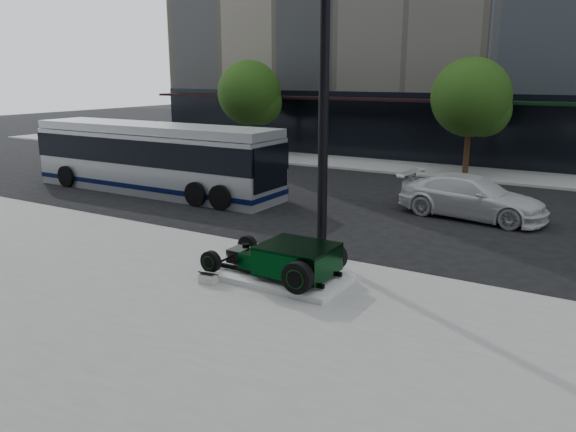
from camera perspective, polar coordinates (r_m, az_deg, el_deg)
The scene contains 10 objects.
ground at distance 17.72m, azimuth 4.06°, elevation -2.19°, with size 120.00×120.00×0.00m, color black.
sidewalk_near at distance 10.24m, azimuth -25.01°, elevation -16.00°, with size 70.00×17.00×0.12m, color gray.
sidewalk_far at distance 30.56m, azimuth 16.15°, elevation 4.36°, with size 70.00×4.00×0.12m, color gray.
street_trees at distance 29.01m, azimuth 18.38°, elevation 11.09°, with size 29.80×3.80×5.70m.
display_plinth at distance 13.80m, azimuth -1.02°, elevation -6.12°, with size 3.40×1.80×0.15m, color silver.
hot_rod at distance 13.47m, azimuth 0.17°, elevation -4.37°, with size 3.22×2.00×0.81m.
info_plaque at distance 13.69m, azimuth -8.12°, elevation -6.22°, with size 0.45×0.37×0.31m.
lamppost at distance 14.60m, azimuth 3.64°, elevation 10.71°, with size 0.47×0.47×8.62m.
transit_bus at distance 25.08m, azimuth -13.44°, elevation 5.79°, with size 12.12×2.88×2.92m.
white_sedan at distance 21.02m, azimuth 18.19°, elevation 1.85°, with size 2.10×5.17×1.50m, color silver.
Camera 1 is at (7.67, -15.17, 4.98)m, focal length 35.00 mm.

